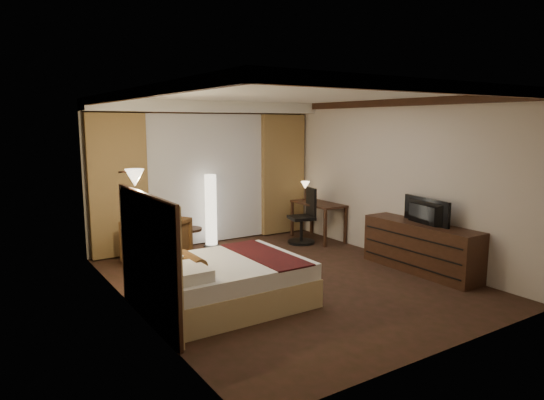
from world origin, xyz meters
TOP-DOWN VIEW (x-y plane):
  - floor at (0.00, 0.00)m, footprint 4.50×5.50m
  - ceiling at (0.00, 0.00)m, footprint 4.50×5.50m
  - back_wall at (0.00, 2.75)m, footprint 4.50×0.02m
  - left_wall at (-2.25, 0.00)m, footprint 0.02×5.50m
  - right_wall at (2.25, 0.00)m, footprint 0.02×5.50m
  - crown_molding at (0.00, 0.00)m, footprint 4.50×5.50m
  - soffit at (0.00, 2.50)m, footprint 4.50×0.50m
  - curtain_sheer at (0.00, 2.67)m, footprint 2.48×0.04m
  - curtain_left_drape at (-1.70, 2.61)m, footprint 1.00×0.14m
  - curtain_right_drape at (1.70, 2.61)m, footprint 1.00×0.14m
  - wall_sconce at (-2.09, 0.39)m, footprint 0.24×0.24m
  - bed at (-1.21, -0.38)m, footprint 1.96×1.53m
  - headboard at (-2.20, -0.38)m, footprint 0.12×1.83m
  - armchair at (-1.34, 1.82)m, footprint 1.09×1.11m
  - side_table at (-0.70, 1.98)m, footprint 0.46×0.46m
  - floor_lamp at (-0.07, 2.39)m, footprint 0.29×0.29m
  - desk at (1.95, 1.73)m, footprint 0.55×1.17m
  - desk_lamp at (1.95, 2.16)m, footprint 0.18×0.18m
  - office_chair at (1.50, 1.68)m, footprint 0.63×0.63m
  - dresser at (2.00, -0.79)m, footprint 0.50×1.98m
  - television at (1.97, -0.79)m, footprint 0.72×1.06m

SIDE VIEW (x-z plane):
  - floor at x=0.00m, z-range -0.01..0.01m
  - side_table at x=-0.70m, z-range 0.00..0.50m
  - bed at x=-1.21m, z-range 0.00..0.57m
  - desk at x=1.95m, z-range 0.00..0.75m
  - dresser at x=2.00m, z-range 0.00..0.77m
  - armchair at x=-1.34m, z-range 0.00..0.86m
  - office_chair at x=1.50m, z-range 0.00..1.08m
  - floor_lamp at x=-0.07m, z-range 0.00..1.38m
  - headboard at x=-2.20m, z-range 0.00..1.50m
  - desk_lamp at x=1.95m, z-range 0.75..1.09m
  - television at x=1.97m, z-range 0.99..1.12m
  - curtain_sheer at x=0.00m, z-range 0.02..2.48m
  - curtain_left_drape at x=-1.70m, z-range 0.02..2.48m
  - curtain_right_drape at x=1.70m, z-range 0.02..2.48m
  - back_wall at x=0.00m, z-range 0.00..2.70m
  - left_wall at x=-2.25m, z-range 0.00..2.70m
  - right_wall at x=2.25m, z-range 0.00..2.70m
  - wall_sconce at x=-2.09m, z-range 1.50..1.74m
  - soffit at x=0.00m, z-range 2.50..2.70m
  - crown_molding at x=0.00m, z-range 2.58..2.70m
  - ceiling at x=0.00m, z-range 2.70..2.71m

